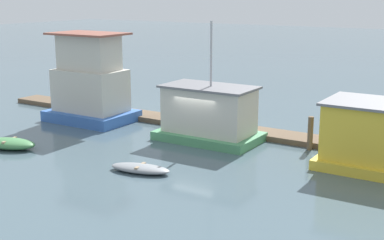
{
  "coord_description": "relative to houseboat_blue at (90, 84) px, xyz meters",
  "views": [
    {
      "loc": [
        14.36,
        -23.94,
        7.87
      ],
      "look_at": [
        0.0,
        -1.0,
        1.4
      ],
      "focal_mm": 50.0,
      "sensor_mm": 36.0,
      "label": 1
    }
  ],
  "objects": [
    {
      "name": "ground_plane",
      "position": [
        8.39,
        -0.48,
        -2.32
      ],
      "size": [
        200.0,
        200.0,
        0.0
      ],
      "primitive_type": "plane",
      "color": "#475B66"
    },
    {
      "name": "dock_walkway",
      "position": [
        8.39,
        2.29,
        -2.17
      ],
      "size": [
        33.8,
        1.82,
        0.3
      ],
      "primitive_type": "cube",
      "color": "brown",
      "rests_on": "ground_plane"
    },
    {
      "name": "houseboat_blue",
      "position": [
        0.0,
        0.0,
        0.0
      ],
      "size": [
        5.23,
        3.64,
        5.5
      ],
      "color": "#3866B7",
      "rests_on": "ground_plane"
    },
    {
      "name": "houseboat_green",
      "position": [
        8.58,
        -0.05,
        -0.91
      ],
      "size": [
        5.53,
        3.27,
        6.46
      ],
      "color": "#4C9360",
      "rests_on": "ground_plane"
    },
    {
      "name": "dinghy_green",
      "position": [
        0.69,
        -6.93,
        -2.05
      ],
      "size": [
        3.14,
        2.1,
        0.54
      ],
      "color": "#47844C",
      "rests_on": "ground_plane"
    },
    {
      "name": "dinghy_grey",
      "position": [
        8.68,
        -6.32,
        -2.15
      ],
      "size": [
        3.0,
        1.63,
        0.35
      ],
      "color": "gray",
      "rests_on": "ground_plane"
    },
    {
      "name": "mooring_post_near_right",
      "position": [
        13.89,
        1.13,
        -1.45
      ],
      "size": [
        0.28,
        0.28,
        1.74
      ],
      "primitive_type": "cylinder",
      "color": "brown",
      "rests_on": "ground_plane"
    },
    {
      "name": "mooring_post_far_right",
      "position": [
        7.8,
        1.13,
        -1.62
      ],
      "size": [
        0.27,
        0.27,
        1.4
      ],
      "primitive_type": "cylinder",
      "color": "#846B4C",
      "rests_on": "ground_plane"
    },
    {
      "name": "mooring_post_near_left",
      "position": [
        -3.54,
        1.13,
        -1.42
      ],
      "size": [
        0.21,
        0.21,
        1.8
      ],
      "primitive_type": "cylinder",
      "color": "#846B4C",
      "rests_on": "ground_plane"
    }
  ]
}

